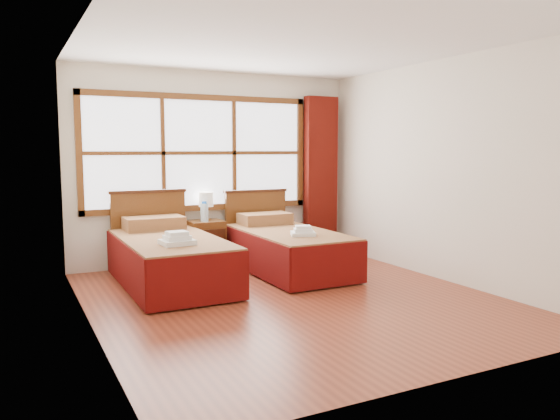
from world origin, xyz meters
name	(u,v)px	position (x,y,z in m)	size (l,w,h in m)	color
floor	(293,299)	(0.00, 0.00, 0.00)	(4.50, 4.50, 0.00)	brown
ceiling	(293,43)	(0.00, 0.00, 2.60)	(4.50, 4.50, 0.00)	white
wall_back	(216,167)	(0.00, 2.25, 1.30)	(4.00, 4.00, 0.00)	silver
wall_left	(86,179)	(-2.00, 0.00, 1.30)	(4.50, 4.50, 0.00)	silver
wall_right	(442,171)	(2.00, 0.00, 1.30)	(4.50, 4.50, 0.00)	silver
window	(199,153)	(-0.25, 2.21, 1.50)	(3.16, 0.06, 1.56)	white
curtain	(320,175)	(1.60, 2.11, 1.17)	(0.50, 0.16, 2.30)	#570F08
bed_left	(169,257)	(-0.97, 1.20, 0.31)	(1.06, 2.08, 1.03)	#35180B
bed_right	(286,248)	(0.55, 1.20, 0.30)	(1.02, 2.04, 0.98)	#35180B
nightstand	(206,243)	(-0.25, 1.99, 0.30)	(0.45, 0.45, 0.60)	#5B3113
towels_left	(177,239)	(-1.03, 0.67, 0.61)	(0.35, 0.31, 0.14)	white
towels_right	(303,232)	(0.53, 0.73, 0.57)	(0.36, 0.34, 0.12)	white
lamp	(206,200)	(-0.22, 2.05, 0.87)	(0.19, 0.19, 0.38)	#B7803A
bottle_near	(203,212)	(-0.30, 1.95, 0.72)	(0.07, 0.07, 0.26)	silver
bottle_far	(205,212)	(-0.28, 1.90, 0.73)	(0.07, 0.07, 0.27)	silver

